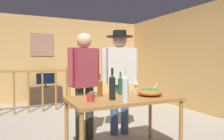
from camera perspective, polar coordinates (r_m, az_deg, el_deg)
name	(u,v)px	position (r m, az deg, el deg)	size (l,w,h in m)	color
ground_plane	(105,132)	(3.78, -1.87, -16.55)	(8.60, 8.60, 0.00)	#9E9384
back_wall	(63,59)	(6.73, -13.20, 2.90)	(5.23, 0.10, 2.55)	tan
side_wall_right	(180,59)	(5.87, 18.08, 2.85)	(0.10, 4.96, 2.55)	tan
framed_picture	(42,45)	(6.58, -18.64, 6.59)	(0.66, 0.03, 0.67)	#9D715C
stair_railing	(37,86)	(5.29, -19.83, -4.26)	(2.28, 0.10, 1.06)	#9E6B33
tv_console	(46,95)	(6.37, -17.74, -6.55)	(0.90, 0.40, 0.47)	#38281E
flat_screen_tv	(46,79)	(6.28, -17.76, -2.33)	(0.50, 0.12, 0.40)	black
serving_table	(123,103)	(2.75, 3.16, -9.01)	(1.42, 0.76, 0.77)	#9E6B33
salad_bowl	(150,92)	(2.88, 10.35, -5.87)	(0.34, 0.34, 0.18)	#DB5B23
wine_glass	(136,85)	(3.12, 6.58, -4.05)	(0.07, 0.07, 0.16)	silver
wine_bottle_amber	(100,87)	(2.79, -3.32, -4.72)	(0.07, 0.07, 0.30)	brown
wine_bottle_clear	(125,88)	(2.37, 3.65, -5.04)	(0.08, 0.08, 0.40)	silver
wine_bottle_dark	(112,87)	(2.54, 0.08, -4.64)	(0.08, 0.08, 0.39)	black
wine_bottle_green	(120,85)	(2.93, 2.32, -4.17)	(0.07, 0.07, 0.32)	#1E5628
mug_red	(90,97)	(2.46, -5.92, -7.50)	(0.12, 0.08, 0.10)	#B7332D
mug_blue	(92,95)	(2.69, -5.43, -6.76)	(0.11, 0.07, 0.08)	#3866B2
person_standing_left	(84,78)	(3.23, -7.59, -2.07)	(0.54, 0.31, 1.66)	#2D3323
person_standing_right	(120,72)	(3.46, 2.10, -0.55)	(0.59, 0.44, 1.74)	#3D5684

